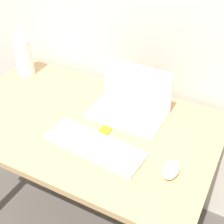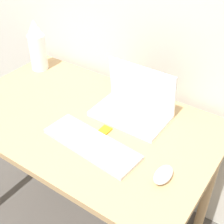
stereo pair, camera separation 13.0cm
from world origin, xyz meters
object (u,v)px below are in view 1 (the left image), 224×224
laptop (131,103)px  mp3_player (105,131)px  vase (23,50)px  mouse (171,170)px  keyboard (94,145)px

laptop → mp3_player: (-0.04, -0.18, -0.05)m
laptop → mp3_player: size_ratio=6.79×
vase → mp3_player: bearing=-20.8°
laptop → mouse: bearing=-43.1°
laptop → keyboard: bearing=-95.7°
laptop → vase: size_ratio=1.17×
keyboard → laptop: bearing=84.3°
keyboard → mp3_player: bearing=94.6°
keyboard → mp3_player: 0.11m
vase → mouse: bearing=-19.3°
mouse → mp3_player: size_ratio=2.09×
keyboard → mouse: mouse is taller
mp3_player → laptop: bearing=78.2°
mouse → mp3_player: 0.34m
mouse → vase: (-0.97, 0.34, 0.12)m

